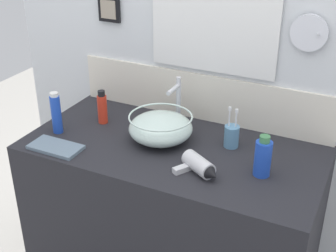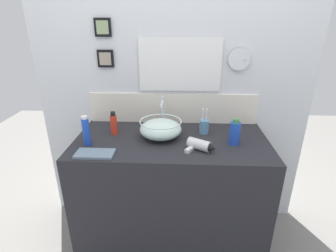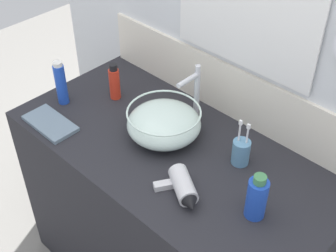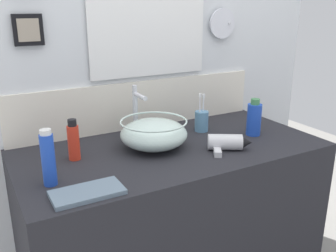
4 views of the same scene
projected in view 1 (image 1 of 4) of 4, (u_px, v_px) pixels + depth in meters
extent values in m
cube|color=#232328|center=(172.00, 226.00, 2.29)|extent=(1.33, 0.65, 0.89)
cube|color=silver|center=(205.00, 56.00, 2.23)|extent=(2.11, 0.06, 2.40)
cube|color=silver|center=(201.00, 97.00, 2.29)|extent=(1.30, 0.02, 0.24)
cube|color=white|center=(213.00, 30.00, 2.11)|extent=(0.55, 0.01, 0.33)
cube|color=white|center=(213.00, 30.00, 2.11)|extent=(0.61, 0.01, 0.39)
cylinder|color=silver|center=(309.00, 33.00, 1.92)|extent=(0.16, 0.01, 0.16)
cylinder|color=silver|center=(319.00, 33.00, 1.91)|extent=(0.01, 0.06, 0.01)
cube|color=black|center=(109.00, 9.00, 2.30)|extent=(0.12, 0.02, 0.13)
cube|color=gray|center=(108.00, 9.00, 2.30)|extent=(0.09, 0.01, 0.09)
ellipsoid|color=silver|center=(161.00, 128.00, 2.11)|extent=(0.29, 0.29, 0.12)
torus|color=silver|center=(161.00, 117.00, 2.08)|extent=(0.29, 0.29, 0.01)
torus|color=#B2B7BC|center=(161.00, 140.00, 2.14)|extent=(0.11, 0.11, 0.01)
cylinder|color=silver|center=(178.00, 104.00, 2.24)|extent=(0.02, 0.02, 0.21)
cylinder|color=silver|center=(174.00, 89.00, 2.16)|extent=(0.02, 0.11, 0.02)
cylinder|color=silver|center=(179.00, 80.00, 2.19)|extent=(0.02, 0.02, 0.03)
cylinder|color=silver|center=(198.00, 164.00, 1.89)|extent=(0.16, 0.13, 0.07)
cone|color=black|center=(213.00, 175.00, 1.82)|extent=(0.07, 0.07, 0.06)
cube|color=silver|center=(183.00, 169.00, 1.90)|extent=(0.07, 0.09, 0.02)
cylinder|color=#598CB2|center=(232.00, 136.00, 2.07)|extent=(0.07, 0.07, 0.10)
cylinder|color=white|center=(235.00, 129.00, 2.05)|extent=(0.01, 0.01, 0.16)
cube|color=white|center=(237.00, 111.00, 2.01)|extent=(0.01, 0.01, 0.02)
cylinder|color=white|center=(229.00, 128.00, 2.05)|extent=(0.01, 0.01, 0.17)
cube|color=white|center=(230.00, 109.00, 2.01)|extent=(0.01, 0.01, 0.02)
cylinder|color=blue|center=(56.00, 115.00, 2.17)|extent=(0.05, 0.05, 0.18)
cylinder|color=silver|center=(54.00, 95.00, 2.12)|extent=(0.04, 0.04, 0.02)
cylinder|color=blue|center=(263.00, 159.00, 1.85)|extent=(0.07, 0.07, 0.15)
cylinder|color=#3F7F4C|center=(265.00, 139.00, 1.81)|extent=(0.04, 0.04, 0.03)
cylinder|color=red|center=(102.00, 109.00, 2.27)|extent=(0.05, 0.05, 0.14)
cylinder|color=black|center=(101.00, 93.00, 2.23)|extent=(0.03, 0.03, 0.03)
cube|color=slate|center=(56.00, 147.00, 2.07)|extent=(0.23, 0.12, 0.02)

